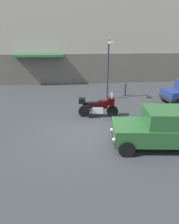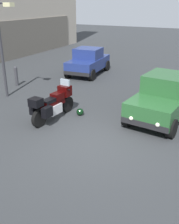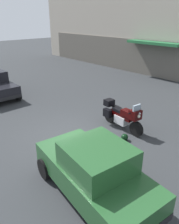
{
  "view_description": "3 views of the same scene",
  "coord_description": "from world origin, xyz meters",
  "px_view_note": "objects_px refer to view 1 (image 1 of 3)",
  "views": [
    {
      "loc": [
        -0.65,
        -8.63,
        4.31
      ],
      "look_at": [
        0.33,
        0.95,
        0.74
      ],
      "focal_mm": 32.72,
      "sensor_mm": 36.0,
      "label": 1
    },
    {
      "loc": [
        -6.53,
        -3.15,
        4.09
      ],
      "look_at": [
        0.5,
        0.44,
        0.77
      ],
      "focal_mm": 42.32,
      "sensor_mm": 36.0,
      "label": 2
    },
    {
      "loc": [
        6.33,
        -4.64,
        4.55
      ],
      "look_at": [
        0.09,
        0.99,
        0.86
      ],
      "focal_mm": 34.93,
      "sensor_mm": 36.0,
      "label": 3
    }
  ],
  "objects_px": {
    "motorcycle": "(98,106)",
    "car_hatchback_near": "(161,129)",
    "bollard_curbside": "(125,89)",
    "streetlamp_curbside": "(108,64)",
    "helmet": "(113,118)"
  },
  "relations": [
    {
      "from": "motorcycle",
      "to": "car_hatchback_near",
      "type": "height_order",
      "value": "car_hatchback_near"
    },
    {
      "from": "streetlamp_curbside",
      "to": "bollard_curbside",
      "type": "height_order",
      "value": "streetlamp_curbside"
    },
    {
      "from": "bollard_curbside",
      "to": "streetlamp_curbside",
      "type": "bearing_deg",
      "value": -149.53
    },
    {
      "from": "car_hatchback_near",
      "to": "motorcycle",
      "type": "bearing_deg",
      "value": -53.18
    },
    {
      "from": "motorcycle",
      "to": "bollard_curbside",
      "type": "height_order",
      "value": "motorcycle"
    },
    {
      "from": "streetlamp_curbside",
      "to": "bollard_curbside",
      "type": "distance_m",
      "value": 2.68
    },
    {
      "from": "helmet",
      "to": "streetlamp_curbside",
      "type": "bearing_deg",
      "value": 84.04
    },
    {
      "from": "car_hatchback_near",
      "to": "bollard_curbside",
      "type": "distance_m",
      "value": 7.77
    },
    {
      "from": "car_hatchback_near",
      "to": "streetlamp_curbside",
      "type": "relative_size",
      "value": 0.97
    },
    {
      "from": "streetlamp_curbside",
      "to": "bollard_curbside",
      "type": "xyz_separation_m",
      "value": [
        1.53,
        0.9,
        -2.02
      ]
    },
    {
      "from": "motorcycle",
      "to": "streetlamp_curbside",
      "type": "relative_size",
      "value": 0.55
    },
    {
      "from": "motorcycle",
      "to": "car_hatchback_near",
      "type": "xyz_separation_m",
      "value": [
        2.1,
        -3.61,
        0.19
      ]
    },
    {
      "from": "car_hatchback_near",
      "to": "helmet",
      "type": "bearing_deg",
      "value": -58.75
    },
    {
      "from": "car_hatchback_near",
      "to": "streetlamp_curbside",
      "type": "height_order",
      "value": "streetlamp_curbside"
    },
    {
      "from": "motorcycle",
      "to": "helmet",
      "type": "xyz_separation_m",
      "value": [
        0.77,
        -0.71,
        -0.48
      ]
    }
  ]
}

